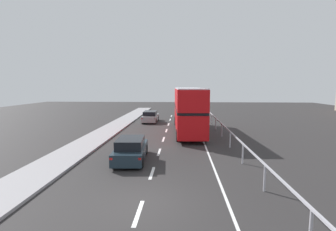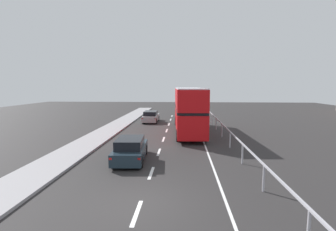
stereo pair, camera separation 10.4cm
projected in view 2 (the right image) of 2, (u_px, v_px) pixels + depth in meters
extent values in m
cube|color=#2A2828|center=(140.00, 204.00, 9.62)|extent=(74.94, 120.00, 0.10)
cube|color=silver|center=(137.00, 213.00, 8.86)|extent=(0.16, 1.86, 0.01)
cube|color=silver|center=(151.00, 173.00, 12.92)|extent=(0.16, 1.86, 0.01)
cube|color=silver|center=(159.00, 152.00, 16.99)|extent=(0.16, 1.86, 0.01)
cube|color=silver|center=(164.00, 139.00, 21.05)|extent=(0.16, 1.86, 0.01)
cube|color=silver|center=(167.00, 131.00, 25.12)|extent=(0.16, 1.86, 0.01)
cube|color=silver|center=(169.00, 124.00, 29.18)|extent=(0.16, 1.86, 0.01)
cube|color=silver|center=(171.00, 120.00, 33.25)|extent=(0.16, 1.86, 0.01)
cube|color=silver|center=(172.00, 116.00, 37.31)|extent=(0.16, 1.86, 0.01)
cube|color=silver|center=(206.00, 147.00, 18.33)|extent=(0.12, 46.00, 0.01)
cube|color=#ABA9B2|center=(230.00, 132.00, 18.08)|extent=(0.08, 42.00, 0.08)
cylinder|color=#ABA9B2|center=(309.00, 230.00, 6.80)|extent=(0.10, 0.10, 1.19)
cylinder|color=#ABA9B2|center=(264.00, 178.00, 10.58)|extent=(0.10, 0.10, 1.19)
cylinder|color=#ABA9B2|center=(242.00, 154.00, 14.37)|extent=(0.10, 0.10, 1.19)
cylinder|color=#ABA9B2|center=(230.00, 140.00, 18.15)|extent=(0.10, 0.10, 1.19)
cylinder|color=#ABA9B2|center=(222.00, 130.00, 21.93)|extent=(0.10, 0.10, 1.19)
cylinder|color=#ABA9B2|center=(216.00, 124.00, 25.72)|extent=(0.10, 0.10, 1.19)
cylinder|color=#ABA9B2|center=(212.00, 119.00, 29.50)|extent=(0.10, 0.10, 1.19)
cylinder|color=#ABA9B2|center=(209.00, 115.00, 33.28)|extent=(0.10, 0.10, 1.19)
cylinder|color=#ABA9B2|center=(206.00, 112.00, 37.07)|extent=(0.10, 0.10, 1.19)
cube|color=red|center=(188.00, 119.00, 24.24)|extent=(2.95, 11.51, 1.93)
cube|color=black|center=(188.00, 108.00, 24.10)|extent=(2.95, 11.06, 0.24)
cube|color=red|center=(188.00, 98.00, 23.99)|extent=(2.95, 11.51, 1.74)
cube|color=silver|center=(189.00, 88.00, 23.87)|extent=(2.89, 11.28, 0.10)
cube|color=black|center=(185.00, 112.00, 29.87)|extent=(2.19, 0.14, 1.35)
cube|color=yellow|center=(185.00, 92.00, 29.58)|extent=(1.46, 0.11, 0.28)
cylinder|color=black|center=(176.00, 121.00, 28.63)|extent=(0.32, 1.01, 1.00)
cylinder|color=black|center=(195.00, 121.00, 28.59)|extent=(0.32, 1.01, 1.00)
cylinder|color=black|center=(178.00, 135.00, 20.28)|extent=(0.32, 1.01, 1.00)
cylinder|color=black|center=(205.00, 135.00, 20.24)|extent=(0.32, 1.01, 1.00)
cube|color=#1B2932|center=(131.00, 152.00, 15.09)|extent=(1.97, 4.24, 0.70)
cube|color=black|center=(130.00, 143.00, 14.81)|extent=(1.66, 2.36, 0.55)
cube|color=red|center=(110.00, 159.00, 13.05)|extent=(0.16, 0.07, 0.12)
cube|color=red|center=(139.00, 159.00, 13.04)|extent=(0.16, 0.07, 0.12)
cylinder|color=black|center=(122.00, 149.00, 16.48)|extent=(0.24, 0.65, 0.64)
cylinder|color=black|center=(146.00, 149.00, 16.48)|extent=(0.24, 0.65, 0.64)
cylinder|color=black|center=(113.00, 162.00, 13.76)|extent=(0.24, 0.65, 0.64)
cylinder|color=black|center=(141.00, 162.00, 13.75)|extent=(0.24, 0.65, 0.64)
cube|color=#939698|center=(151.00, 118.00, 31.12)|extent=(1.78, 4.24, 0.70)
cube|color=black|center=(151.00, 113.00, 30.84)|extent=(1.56, 2.33, 0.52)
cube|color=red|center=(142.00, 119.00, 29.09)|extent=(0.16, 0.06, 0.12)
cube|color=red|center=(155.00, 119.00, 28.99)|extent=(0.16, 0.06, 0.12)
cylinder|color=black|center=(146.00, 118.00, 32.60)|extent=(0.20, 0.64, 0.64)
cylinder|color=black|center=(158.00, 118.00, 32.49)|extent=(0.20, 0.64, 0.64)
cylinder|color=black|center=(143.00, 121.00, 29.80)|extent=(0.20, 0.64, 0.64)
cylinder|color=black|center=(156.00, 121.00, 29.69)|extent=(0.20, 0.64, 0.64)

